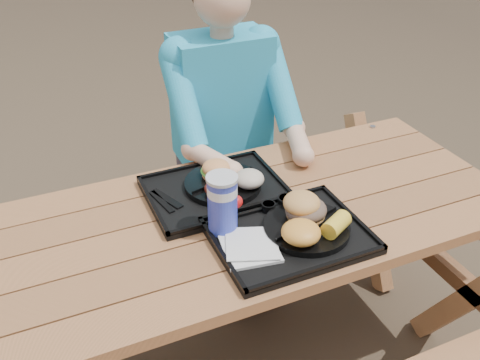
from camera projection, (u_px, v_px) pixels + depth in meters
name	position (u px, v px, depth m)	size (l,w,h in m)	color
picnic_table	(240.00, 299.00, 1.91)	(1.80, 1.49, 0.75)	#999999
tray_near	(289.00, 236.00, 1.59)	(0.45, 0.35, 0.02)	black
tray_far	(216.00, 192.00, 1.79)	(0.45, 0.35, 0.02)	black
plate_near	(307.00, 227.00, 1.60)	(0.26, 0.26, 0.02)	black
plate_far	(223.00, 184.00, 1.80)	(0.26, 0.26, 0.02)	black
napkin_stack	(250.00, 248.00, 1.52)	(0.15, 0.15, 0.02)	silver
soda_cup	(222.00, 205.00, 1.56)	(0.09, 0.09, 0.18)	#1727AF
condiment_bbq	(269.00, 207.00, 1.68)	(0.04, 0.04, 0.03)	black
condiment_mustard	(286.00, 202.00, 1.70)	(0.06, 0.06, 0.03)	orange
sandwich	(307.00, 200.00, 1.59)	(0.12, 0.12, 0.12)	#D19049
mac_cheese	(301.00, 232.00, 1.51)	(0.11, 0.11, 0.06)	gold
corn_cob	(336.00, 225.00, 1.55)	(0.09, 0.09, 0.05)	yellow
cutlery_far	(167.00, 199.00, 1.74)	(0.02, 0.14, 0.01)	black
burger	(216.00, 165.00, 1.80)	(0.10, 0.10, 0.09)	#EE9854
baked_beans	(217.00, 188.00, 1.72)	(0.08, 0.08, 0.04)	#531710
potato_salad	(249.00, 179.00, 1.76)	(0.10, 0.10, 0.06)	beige
diner	(224.00, 149.00, 2.29)	(0.48, 0.84, 1.28)	teal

